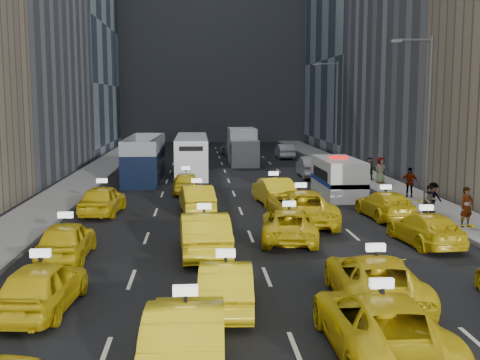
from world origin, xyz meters
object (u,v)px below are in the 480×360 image
object	(u,v)px
nypd_van	(338,178)
double_decker	(145,159)
pedestrian_0	(467,207)
taxi_2	(380,323)
city_bus	(192,155)
taxi_1	(186,335)
box_truck	(243,147)

from	to	relation	value
nypd_van	double_decker	distance (m)	15.37
double_decker	pedestrian_0	world-z (taller)	double_decker
taxi_2	city_bus	world-z (taller)	city_bus
taxi_1	box_truck	bearing A→B (deg)	-94.13
double_decker	pedestrian_0	distance (m)	24.72
taxi_2	nypd_van	bearing A→B (deg)	-100.98
taxi_2	pedestrian_0	size ratio (longest dim) A/B	2.88
box_truck	pedestrian_0	xyz separation A→B (m)	(7.97, -28.91, -0.54)
city_bus	taxi_2	bearing A→B (deg)	-83.39
box_truck	taxi_2	bearing A→B (deg)	-82.98
nypd_van	city_bus	world-z (taller)	city_bus
taxi_1	pedestrian_0	distance (m)	18.28
taxi_1	box_truck	size ratio (longest dim) A/B	0.65
taxi_2	box_truck	bearing A→B (deg)	-90.04
city_bus	pedestrian_0	distance (m)	25.48
double_decker	city_bus	bearing A→B (deg)	47.71
taxi_1	pedestrian_0	size ratio (longest dim) A/B	2.62
nypd_van	double_decker	xyz separation A→B (m)	(-12.46, 8.99, 0.41)
nypd_van	box_truck	distance (m)	19.60
double_decker	box_truck	distance (m)	12.94
taxi_1	taxi_2	distance (m)	4.55
double_decker	city_bus	size ratio (longest dim) A/B	0.93
taxi_1	city_bus	xyz separation A→B (m)	(-0.13, 35.53, 0.69)
taxi_2	nypd_van	world-z (taller)	nypd_van
city_bus	pedestrian_0	bearing A→B (deg)	-61.36
taxi_2	nypd_van	distance (m)	23.05
nypd_van	pedestrian_0	size ratio (longest dim) A/B	3.23
city_bus	box_truck	xyz separation A→B (m)	(4.61, 6.76, 0.12)
double_decker	city_bus	xyz separation A→B (m)	(3.46, 3.35, -0.06)
nypd_van	box_truck	xyz separation A→B (m)	(-4.39, 19.10, 0.47)
nypd_van	box_truck	world-z (taller)	box_truck
pedestrian_0	city_bus	bearing A→B (deg)	104.02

